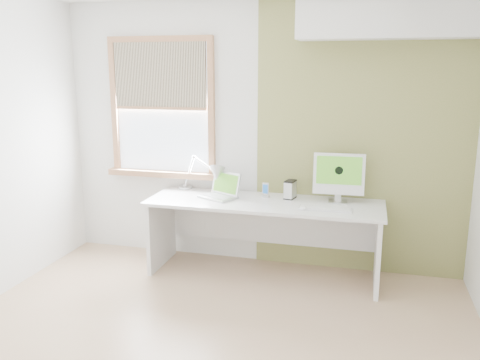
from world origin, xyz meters
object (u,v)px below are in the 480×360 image
(imac, at_px, (339,175))
(external_drive, at_px, (290,190))
(desk, at_px, (265,219))
(laptop, at_px, (221,191))
(desk_lamp, at_px, (210,175))

(imac, bearing_deg, external_drive, 178.68)
(desk, height_order, laptop, laptop)
(external_drive, distance_m, imac, 0.48)
(desk_lamp, bearing_deg, external_drive, 0.40)
(desk_lamp, relative_size, laptop, 1.40)
(desk, relative_size, laptop, 5.24)
(desk_lamp, relative_size, external_drive, 3.33)
(desk, xyz_separation_m, laptop, (-0.44, -0.01, 0.25))
(laptop, relative_size, imac, 0.90)
(desk_lamp, bearing_deg, imac, -0.22)
(desk_lamp, distance_m, external_drive, 0.80)
(external_drive, xyz_separation_m, imac, (0.45, -0.01, 0.17))
(desk, relative_size, desk_lamp, 3.74)
(desk_lamp, distance_m, imac, 1.25)
(laptop, bearing_deg, desk, 0.91)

